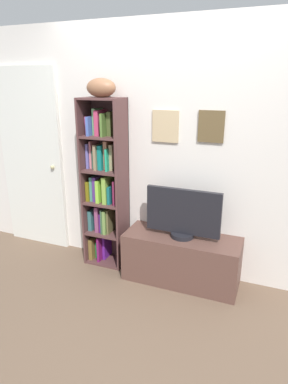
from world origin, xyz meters
TOP-DOWN VIEW (x-y plane):
  - ground at (0.00, 0.00)m, footprint 5.20×5.20m
  - back_wall at (0.00, 1.13)m, footprint 4.80×0.08m
  - bookshelf at (-0.68, 0.99)m, footprint 0.42×0.29m
  - football at (-0.66, 0.95)m, footprint 0.30×0.18m
  - tv_stand at (0.19, 0.89)m, footprint 1.10×0.42m
  - television at (0.19, 0.89)m, footprint 0.70×0.22m
  - door at (-1.65, 1.08)m, footprint 0.80×0.09m

SIDE VIEW (x-z plane):
  - ground at x=0.00m, z-range -0.04..0.00m
  - tv_stand at x=0.19m, z-range 0.00..0.47m
  - television at x=0.19m, z-range 0.47..0.94m
  - bookshelf at x=-0.68m, z-range -0.01..1.72m
  - door at x=-1.65m, z-range 0.00..2.03m
  - back_wall at x=0.00m, z-range 0.00..2.42m
  - football at x=-0.66m, z-range 1.73..1.90m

